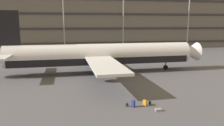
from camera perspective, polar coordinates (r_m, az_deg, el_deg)
ground_plane at (r=41.44m, az=0.58°, el=-2.37°), size 600.00×600.00×0.00m
terminal_structure at (r=84.72m, az=-5.19°, el=10.66°), size 179.55×16.94×19.65m
airliner at (r=40.49m, az=-3.23°, el=2.03°), size 40.00×32.24×11.15m
light_mast_center_left at (r=70.71m, az=-12.49°, el=13.13°), size 1.80×0.50×22.52m
light_mast_center_right at (r=72.72m, az=2.99°, el=14.94°), size 1.80×0.50×26.68m
light_mast_right at (r=80.81m, az=19.24°, el=11.02°), size 1.80×0.50×18.76m
suitcase_black at (r=24.93m, az=8.51°, el=-10.15°), size 0.40×0.46×0.85m
suitcase_purple at (r=23.89m, az=11.93°, el=-11.82°), size 0.74×0.44×0.24m
suitcase_upright at (r=24.48m, az=5.54°, el=-10.40°), size 0.40×0.44×0.84m
backpack_scuffed at (r=25.51m, az=9.73°, el=-10.09°), size 0.41×0.38×0.48m
backpack_red at (r=24.66m, az=3.88°, el=-10.67°), size 0.39×0.33×0.49m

